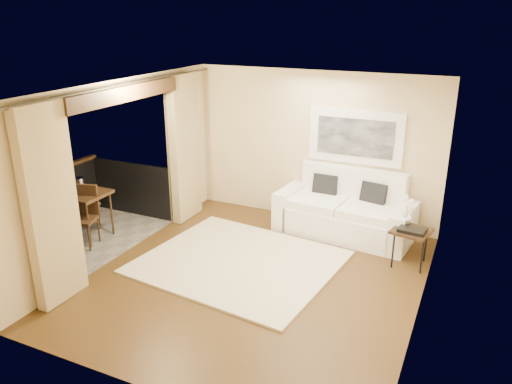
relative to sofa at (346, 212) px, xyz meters
The scene contains 18 objects.
floor 2.26m from the sofa, 109.35° to the right, with size 5.00×5.00×0.00m, color #4E3517.
room_shell 4.15m from the sofa, 143.76° to the right, with size 5.00×6.40×5.00m.
balcony 4.56m from the sofa, 152.53° to the right, with size 1.81×2.60×1.17m.
curtains 3.66m from the sofa, 143.57° to the right, with size 0.16×4.80×2.64m.
artwork 1.28m from the sofa, 91.22° to the left, with size 1.62×0.07×0.92m.
rug 2.16m from the sofa, 122.98° to the right, with size 2.81×2.45×0.04m, color beige.
sofa is the anchor object (origin of this frame).
side_table 1.40m from the sofa, 31.37° to the right, with size 0.62×0.62×0.57m.
tray 1.45m from the sofa, 33.02° to the right, with size 0.38×0.28×0.05m, color black.
orchid 1.30m from the sofa, 28.52° to the right, with size 0.25×0.17×0.48m, color white.
bistro_table 4.40m from the sofa, 152.41° to the right, with size 0.69×0.69×0.81m.
balcony_chair_far 4.64m from the sofa, 155.57° to the right, with size 0.56×0.57×1.05m.
balcony_chair_near 4.36m from the sofa, 149.62° to the right, with size 0.54×0.54×1.00m.
ice_bucket 4.55m from the sofa, 154.68° to the right, with size 0.18×0.18×0.20m, color silver.
candle 4.30m from the sofa, 154.16° to the right, with size 0.06×0.06×0.07m, color red.
vase 4.55m from the sofa, 150.23° to the right, with size 0.04×0.04×0.18m, color white.
glass_a 4.30m from the sofa, 151.17° to the right, with size 0.06×0.06×0.12m, color white.
glass_b 4.24m from the sofa, 151.16° to the right, with size 0.06×0.06×0.12m, color silver.
Camera 1 is at (2.68, -5.75, 3.63)m, focal length 35.00 mm.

